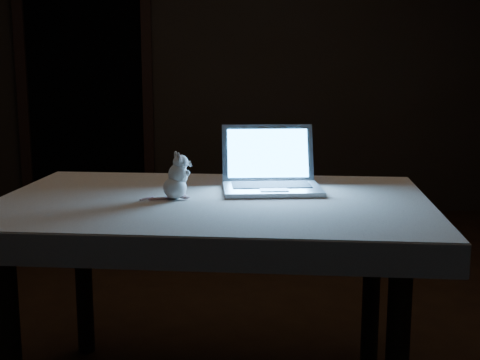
{
  "coord_description": "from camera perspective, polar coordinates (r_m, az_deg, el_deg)",
  "views": [
    {
      "loc": [
        -0.17,
        -2.7,
        1.23
      ],
      "look_at": [
        -0.04,
        -0.52,
        0.83
      ],
      "focal_mm": 48.0,
      "sensor_mm": 36.0,
      "label": 1
    }
  ],
  "objects": [
    {
      "name": "floor",
      "position": [
        2.97,
        0.29,
        -14.15
      ],
      "size": [
        5.0,
        5.0,
        0.0
      ],
      "primitive_type": "plane",
      "color": "black",
      "rests_on": "ground"
    },
    {
      "name": "tablecloth",
      "position": [
        2.33,
        -4.09,
        -2.52
      ],
      "size": [
        1.59,
        1.13,
        0.1
      ],
      "primitive_type": null,
      "rotation": [
        0.0,
        0.0,
        -0.08
      ],
      "color": "beige",
      "rests_on": "table"
    },
    {
      "name": "plush_mouse",
      "position": [
        2.24,
        -5.83,
        0.37
      ],
      "size": [
        0.12,
        0.12,
        0.16
      ],
      "primitive_type": null,
      "rotation": [
        0.0,
        0.0,
        -0.04
      ],
      "color": "white",
      "rests_on": "tablecloth"
    },
    {
      "name": "table",
      "position": [
        2.37,
        -2.4,
        -10.83
      ],
      "size": [
        1.53,
        1.11,
        0.76
      ],
      "primitive_type": null,
      "rotation": [
        0.0,
        0.0,
        -0.15
      ],
      "color": "black",
      "rests_on": "floor"
    },
    {
      "name": "back_wall",
      "position": [
        5.21,
        -1.44,
        11.06
      ],
      "size": [
        4.5,
        0.04,
        2.6
      ],
      "primitive_type": "cube",
      "color": "black",
      "rests_on": "ground"
    },
    {
      "name": "doorway",
      "position": [
        5.29,
        -13.55,
        8.23
      ],
      "size": [
        1.06,
        0.36,
        2.13
      ],
      "primitive_type": null,
      "color": "black",
      "rests_on": "back_wall"
    },
    {
      "name": "laptop",
      "position": [
        2.36,
        2.89,
        1.87
      ],
      "size": [
        0.36,
        0.31,
        0.24
      ],
      "primitive_type": null,
      "rotation": [
        0.0,
        0.0,
        0.0
      ],
      "color": "#A4A4A8",
      "rests_on": "tablecloth"
    }
  ]
}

